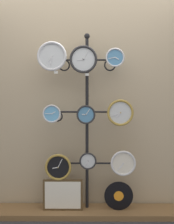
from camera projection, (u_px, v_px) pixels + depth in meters
shop_wall at (87, 91)px, 3.13m from camera, size 4.40×0.04×2.80m
low_shelf at (87, 212)px, 2.95m from camera, size 2.20×0.36×0.06m
display_stand at (87, 149)px, 2.99m from camera, size 0.79×0.37×2.05m
clock_top_left at (52, 56)px, 2.87m from camera, size 0.33×0.04×0.33m
clock_top_center at (83, 59)px, 2.87m from camera, size 0.31×0.04×0.31m
clock_top_right at (115, 58)px, 2.88m from camera, size 0.21×0.04×0.21m
clock_middle_left at (52, 114)px, 2.90m from camera, size 0.20×0.04×0.20m
clock_middle_center at (86, 115)px, 2.88m from camera, size 0.21×0.04×0.21m
clock_middle_right at (120, 113)px, 2.89m from camera, size 0.29×0.04×0.29m
clock_bottom_left at (58, 167)px, 2.91m from camera, size 0.30×0.04×0.30m
clock_bottom_center at (88, 161)px, 2.90m from camera, size 0.19×0.04×0.19m
clock_bottom_right at (123, 163)px, 2.88m from camera, size 0.28×0.04×0.28m
vinyl_record at (119, 196)px, 2.92m from camera, size 0.32×0.01×0.32m
picture_frame at (63, 195)px, 2.92m from camera, size 0.44×0.02×0.35m
price_tag_upper at (56, 72)px, 2.87m from camera, size 0.04×0.00×0.03m
price_tag_mid at (87, 74)px, 2.87m from camera, size 0.04×0.00×0.03m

